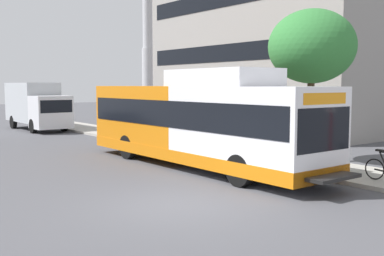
% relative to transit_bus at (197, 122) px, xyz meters
% --- Properties ---
extents(ground_plane, '(120.00, 120.00, 0.00)m').
position_rel_transit_bus_xyz_m(ground_plane, '(-3.94, 3.84, -1.70)').
color(ground_plane, '#4C4C51').
extents(sidewalk_curb, '(3.00, 56.00, 0.14)m').
position_rel_transit_bus_xyz_m(sidewalk_curb, '(3.06, 1.84, -1.63)').
color(sidewalk_curb, '#A8A399').
rests_on(sidewalk_curb, ground).
extents(transit_bus, '(2.58, 12.25, 3.65)m').
position_rel_transit_bus_xyz_m(transit_bus, '(0.00, 0.00, 0.00)').
color(transit_bus, white).
rests_on(transit_bus, ground).
extents(street_tree_near_stop, '(3.43, 3.43, 5.93)m').
position_rel_transit_bus_xyz_m(street_tree_near_stop, '(4.24, -1.92, 2.89)').
color(street_tree_near_stop, '#4C3823').
rests_on(street_tree_near_stop, sidewalk_curb).
extents(box_truck_background, '(2.32, 7.01, 3.25)m').
position_rel_transit_bus_xyz_m(box_truck_background, '(0.28, 18.30, 0.04)').
color(box_truck_background, silver).
rests_on(box_truck_background, ground).
extents(lattice_comm_tower, '(1.10, 1.10, 28.52)m').
position_rel_transit_bus_xyz_m(lattice_comm_tower, '(12.77, 23.63, 7.77)').
color(lattice_comm_tower, '#B7B7BC').
rests_on(lattice_comm_tower, ground).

